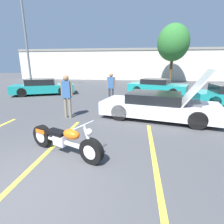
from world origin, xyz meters
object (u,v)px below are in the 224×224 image
object	(u,v)px
light_pole	(26,34)
spectator_near_motorcycle	(67,93)
motorcycle	(64,140)
show_car_hood_open	(159,106)
parked_car_left_row	(43,87)
parked_car_mid_row	(157,87)
tree_background	(173,43)
spectator_by_show_car	(111,85)

from	to	relation	value
light_pole	spectator_near_motorcycle	world-z (taller)	light_pole
motorcycle	show_car_hood_open	size ratio (longest dim) A/B	0.45
light_pole	parked_car_left_row	distance (m)	5.97
show_car_hood_open	parked_car_mid_row	bearing A→B (deg)	97.38
motorcycle	light_pole	bearing A→B (deg)	148.03
parked_car_left_row	parked_car_mid_row	bearing A→B (deg)	-13.88
light_pole	parked_car_mid_row	bearing A→B (deg)	-7.40
light_pole	tree_background	xyz separation A→B (m)	(13.85, 6.25, -0.26)
spectator_near_motorcycle	motorcycle	bearing A→B (deg)	-69.63
light_pole	spectator_by_show_car	xyz separation A→B (m)	(8.45, -5.15, -3.78)
tree_background	show_car_hood_open	distance (m)	15.20
motorcycle	spectator_near_motorcycle	world-z (taller)	spectator_near_motorcycle
parked_car_left_row	spectator_by_show_car	world-z (taller)	spectator_by_show_car
parked_car_mid_row	parked_car_left_row	bearing A→B (deg)	-150.05
tree_background	spectator_by_show_car	distance (m)	13.09
parked_car_left_row	parked_car_mid_row	size ratio (longest dim) A/B	1.02
parked_car_mid_row	spectator_near_motorcycle	xyz separation A→B (m)	(-4.49, -7.09, 0.55)
motorcycle	parked_car_mid_row	size ratio (longest dim) A/B	0.47
spectator_by_show_car	parked_car_left_row	bearing A→B (deg)	159.73
motorcycle	show_car_hood_open	world-z (taller)	show_car_hood_open
parked_car_left_row	spectator_near_motorcycle	world-z (taller)	spectator_near_motorcycle
parked_car_left_row	light_pole	bearing A→B (deg)	108.57
parked_car_left_row	show_car_hood_open	bearing A→B (deg)	-56.03
tree_background	show_car_hood_open	world-z (taller)	tree_background
motorcycle	spectator_by_show_car	world-z (taller)	spectator_by_show_car
light_pole	show_car_hood_open	world-z (taller)	light_pole
tree_background	parked_car_left_row	world-z (taller)	tree_background
spectator_near_motorcycle	spectator_by_show_car	world-z (taller)	spectator_near_motorcycle
parked_car_left_row	spectator_near_motorcycle	xyz separation A→B (m)	(4.22, -5.51, 0.54)
light_pole	motorcycle	world-z (taller)	light_pole
parked_car_left_row	parked_car_mid_row	distance (m)	8.85
light_pole	spectator_near_motorcycle	size ratio (longest dim) A/B	4.81
light_pole	tree_background	size ratio (longest dim) A/B	1.34
light_pole	show_car_hood_open	size ratio (longest dim) A/B	1.76
motorcycle	parked_car_left_row	world-z (taller)	parked_car_left_row
spectator_near_motorcycle	show_car_hood_open	bearing A→B (deg)	6.74
spectator_near_motorcycle	tree_background	bearing A→B (deg)	65.43
motorcycle	parked_car_mid_row	world-z (taller)	parked_car_mid_row
tree_background	light_pole	bearing A→B (deg)	-155.72
light_pole	parked_car_left_row	world-z (taller)	light_pole
parked_car_mid_row	spectator_by_show_car	bearing A→B (deg)	-110.68
tree_background	show_car_hood_open	bearing A→B (deg)	-101.33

